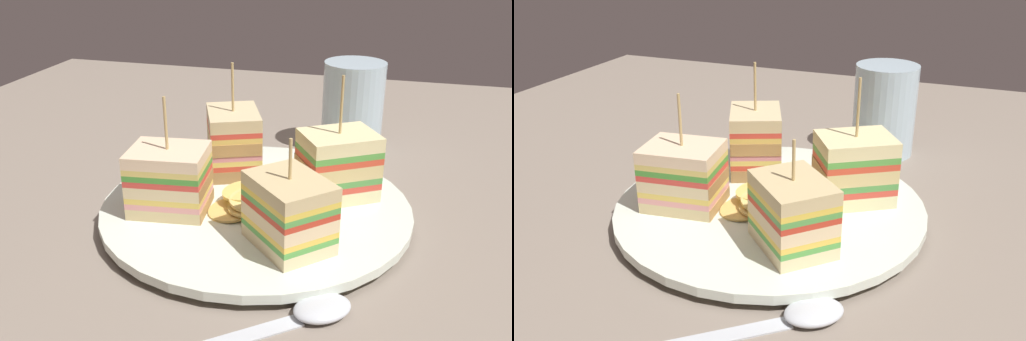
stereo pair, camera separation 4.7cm
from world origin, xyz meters
TOP-DOWN VIEW (x-y plane):
  - ground_plane at (0.00, 0.00)cm, footprint 98.08×99.67cm
  - plate at (0.00, 0.00)cm, footprint 26.19×26.19cm
  - sandwich_wedge_0 at (4.05, -5.86)cm, footprint 7.60×7.62cm
  - sandwich_wedge_1 at (6.36, 3.21)cm, footprint 7.75×7.29cm
  - sandwich_wedge_2 at (-3.82, 6.01)cm, footprint 6.66×7.49cm
  - sandwich_wedge_3 at (-6.51, -2.90)cm, footprint 6.74×5.73cm
  - chip_pile at (-0.48, -1.70)cm, footprint 6.88×6.09cm
  - spoon at (6.30, -12.66)cm, footprint 12.85×10.93cm
  - drinking_glass at (5.95, 18.45)cm, footprint 6.64×6.64cm

SIDE VIEW (x-z plane):
  - ground_plane at x=0.00cm, z-range -1.80..0.00cm
  - spoon at x=6.30cm, z-range -0.09..0.91cm
  - plate at x=0.00cm, z-range 0.14..1.51cm
  - chip_pile at x=-0.48cm, z-range 1.37..3.20cm
  - sandwich_wedge_0 at x=4.05cm, z-range -0.17..8.23cm
  - sandwich_wedge_3 at x=-6.51cm, z-range -0.82..8.89cm
  - drinking_glass at x=5.95cm, z-range -0.66..9.04cm
  - sandwich_wedge_1 at x=6.36cm, z-range -1.12..9.59cm
  - sandwich_wedge_2 at x=-3.82cm, z-range -0.90..9.57cm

